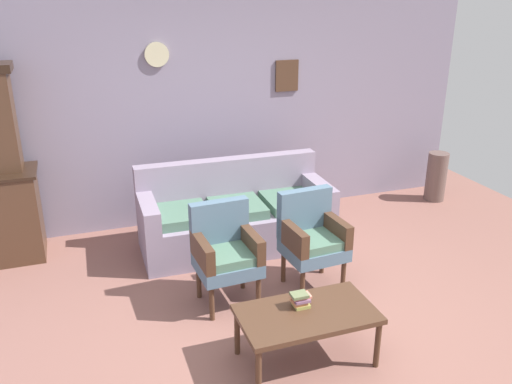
{
  "coord_description": "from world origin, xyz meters",
  "views": [
    {
      "loc": [
        -1.52,
        -3.22,
        2.62
      ],
      "look_at": [
        -0.0,
        1.1,
        0.85
      ],
      "focal_mm": 37.34,
      "sensor_mm": 36.0,
      "label": 1
    }
  ],
  "objects": [
    {
      "name": "armchair_row_middle",
      "position": [
        -0.41,
        0.73,
        0.5
      ],
      "size": [
        0.54,
        0.52,
        0.9
      ],
      "color": "slate",
      "rests_on": "ground"
    },
    {
      "name": "floor_vase_by_wall",
      "position": [
        2.85,
        2.15,
        0.32
      ],
      "size": [
        0.26,
        0.26,
        0.64
      ],
      "primitive_type": "cylinder",
      "color": "brown",
      "rests_on": "ground"
    },
    {
      "name": "coffee_table",
      "position": [
        -0.08,
        -0.25,
        0.38
      ],
      "size": [
        1.0,
        0.56,
        0.42
      ],
      "color": "#472D1E",
      "rests_on": "ground"
    },
    {
      "name": "ground_plane",
      "position": [
        0.0,
        0.0,
        0.0
      ],
      "size": [
        7.68,
        7.68,
        0.0
      ],
      "primitive_type": "plane",
      "color": "#84564C"
    },
    {
      "name": "book_stack_on_table",
      "position": [
        -0.1,
        -0.17,
        0.48
      ],
      "size": [
        0.15,
        0.11,
        0.11
      ],
      "color": "#9E9B4C",
      "rests_on": "coffee_table"
    },
    {
      "name": "armchair_by_doorway",
      "position": [
        0.41,
        0.74,
        0.5
      ],
      "size": [
        0.55,
        0.53,
        0.9
      ],
      "color": "slate",
      "rests_on": "ground"
    },
    {
      "name": "floral_couch",
      "position": [
        -0.01,
        1.75,
        0.33
      ],
      "size": [
        2.01,
        0.84,
        0.9
      ],
      "color": "gray",
      "rests_on": "ground"
    },
    {
      "name": "wall_back_with_decor",
      "position": [
        0.0,
        2.63,
        1.35
      ],
      "size": [
        6.4,
        0.09,
        2.7
      ],
      "color": "gray",
      "rests_on": "ground"
    }
  ]
}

